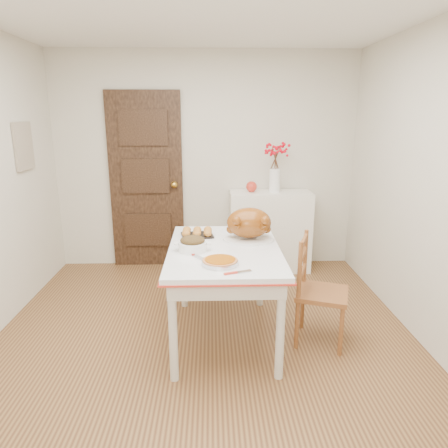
{
  "coord_description": "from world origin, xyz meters",
  "views": [
    {
      "loc": [
        0.06,
        -2.82,
        1.8
      ],
      "look_at": [
        0.16,
        0.28,
        0.96
      ],
      "focal_mm": 32.73,
      "sensor_mm": 36.0,
      "label": 1
    }
  ],
  "objects_px": {
    "chair_oak": "(322,291)",
    "pumpkin_pie": "(220,261)",
    "sideboard": "(270,231)",
    "kitchen_table": "(224,293)",
    "turkey_platter": "(249,225)"
  },
  "relations": [
    {
      "from": "sideboard",
      "to": "kitchen_table",
      "type": "distance_m",
      "value": 1.65
    },
    {
      "from": "sideboard",
      "to": "turkey_platter",
      "type": "bearing_deg",
      "value": -105.43
    },
    {
      "from": "sideboard",
      "to": "kitchen_table",
      "type": "height_order",
      "value": "sideboard"
    },
    {
      "from": "pumpkin_pie",
      "to": "chair_oak",
      "type": "bearing_deg",
      "value": 18.73
    },
    {
      "from": "chair_oak",
      "to": "sideboard",
      "type": "bearing_deg",
      "value": 26.5
    },
    {
      "from": "sideboard",
      "to": "kitchen_table",
      "type": "xyz_separation_m",
      "value": [
        -0.58,
        -1.55,
        -0.08
      ]
    },
    {
      "from": "turkey_platter",
      "to": "pumpkin_pie",
      "type": "bearing_deg",
      "value": -119.84
    },
    {
      "from": "sideboard",
      "to": "kitchen_table",
      "type": "relative_size",
      "value": 0.72
    },
    {
      "from": "chair_oak",
      "to": "turkey_platter",
      "type": "xyz_separation_m",
      "value": [
        -0.57,
        0.28,
        0.47
      ]
    },
    {
      "from": "kitchen_table",
      "to": "chair_oak",
      "type": "xyz_separation_m",
      "value": [
        0.78,
        -0.09,
        0.05
      ]
    },
    {
      "from": "sideboard",
      "to": "turkey_platter",
      "type": "distance_m",
      "value": 1.48
    },
    {
      "from": "chair_oak",
      "to": "pumpkin_pie",
      "type": "height_order",
      "value": "chair_oak"
    },
    {
      "from": "sideboard",
      "to": "turkey_platter",
      "type": "xyz_separation_m",
      "value": [
        -0.37,
        -1.36,
        0.45
      ]
    },
    {
      "from": "sideboard",
      "to": "pumpkin_pie",
      "type": "distance_m",
      "value": 2.05
    },
    {
      "from": "chair_oak",
      "to": "pumpkin_pie",
      "type": "relative_size",
      "value": 3.47
    }
  ]
}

